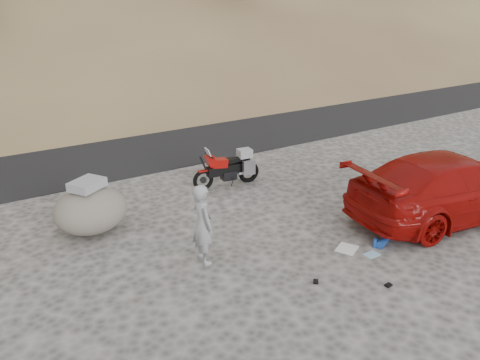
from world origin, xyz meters
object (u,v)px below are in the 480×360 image
at_px(boulder, 90,210).
at_px(motorcycle, 230,168).
at_px(red_car, 446,215).
at_px(man, 204,261).

bearing_deg(boulder, motorcycle, 10.14).
distance_m(motorcycle, red_car, 5.80).
bearing_deg(motorcycle, man, -122.81).
height_order(motorcycle, boulder, boulder).
distance_m(motorcycle, boulder, 4.19).
bearing_deg(boulder, man, -57.51).
height_order(motorcycle, man, motorcycle).
xyz_separation_m(red_car, boulder, (-7.74, 3.76, 0.55)).
height_order(man, red_car, man).
relative_size(motorcycle, man, 1.21).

